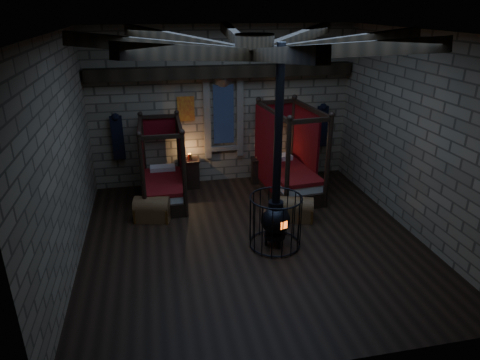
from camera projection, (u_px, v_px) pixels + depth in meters
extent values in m
cube|color=black|center=(252.00, 240.00, 9.10)|extent=(7.00, 7.00, 0.01)
cube|color=#847054|center=(223.00, 107.00, 11.46)|extent=(7.00, 0.02, 4.20)
cube|color=#847054|center=(321.00, 234.00, 5.13)|extent=(7.00, 0.02, 4.20)
cube|color=#847054|center=(63.00, 158.00, 7.64)|extent=(0.02, 7.00, 4.20)
cube|color=#847054|center=(416.00, 136.00, 8.95)|extent=(0.02, 7.00, 4.20)
cube|color=black|center=(255.00, 32.00, 7.49)|extent=(7.00, 7.00, 0.01)
cube|color=black|center=(224.00, 72.00, 10.93)|extent=(6.86, 0.35, 0.30)
cylinder|color=black|center=(255.00, 41.00, 7.55)|extent=(0.70, 0.70, 0.25)
cube|color=black|center=(224.00, 114.00, 11.49)|extent=(0.55, 0.04, 1.60)
cube|color=maroon|center=(186.00, 109.00, 11.23)|extent=(0.45, 0.03, 0.65)
cube|color=black|center=(118.00, 138.00, 11.04)|extent=(0.30, 0.10, 1.15)
cube|color=black|center=(322.00, 126.00, 12.09)|extent=(0.30, 0.10, 1.15)
cube|color=black|center=(165.00, 196.00, 10.80)|extent=(1.01, 1.93, 0.33)
cube|color=beige|center=(164.00, 186.00, 10.70)|extent=(0.90, 1.78, 0.20)
cube|color=maroon|center=(164.00, 182.00, 10.65)|extent=(0.95, 1.82, 0.09)
cube|color=beige|center=(163.00, 168.00, 11.25)|extent=(0.65, 0.33, 0.13)
cube|color=#63080D|center=(159.00, 127.00, 11.07)|extent=(1.02, 0.05, 0.51)
cylinder|color=black|center=(143.00, 180.00, 9.55)|extent=(0.10, 0.10, 2.03)
cylinder|color=black|center=(144.00, 154.00, 11.22)|extent=(0.10, 0.10, 2.03)
cylinder|color=black|center=(184.00, 177.00, 9.72)|extent=(0.10, 0.10, 2.03)
cylinder|color=black|center=(179.00, 151.00, 11.39)|extent=(0.10, 0.10, 2.03)
cube|color=#63080D|center=(142.00, 160.00, 10.62)|extent=(0.06, 1.38, 1.80)
cube|color=#63080D|center=(182.00, 158.00, 10.79)|extent=(0.06, 1.38, 1.80)
cube|color=black|center=(289.00, 186.00, 11.30)|extent=(1.32, 2.25, 0.37)
cube|color=beige|center=(289.00, 176.00, 11.19)|extent=(1.18, 2.07, 0.23)
cube|color=maroon|center=(289.00, 171.00, 11.13)|extent=(1.25, 2.12, 0.10)
cube|color=beige|center=(278.00, 158.00, 11.79)|extent=(0.76, 0.43, 0.14)
cube|color=#63080D|center=(276.00, 113.00, 11.58)|extent=(1.14, 0.16, 0.57)
cylinder|color=black|center=(288.00, 168.00, 9.88)|extent=(0.11, 0.11, 2.28)
cylinder|color=black|center=(258.00, 142.00, 11.71)|extent=(0.11, 0.11, 2.28)
cylinder|color=black|center=(328.00, 164.00, 10.16)|extent=(0.11, 0.11, 2.28)
cylinder|color=black|center=(293.00, 139.00, 11.99)|extent=(0.11, 0.11, 2.28)
cube|color=#63080D|center=(266.00, 149.00, 11.04)|extent=(0.21, 1.55, 2.02)
cube|color=#63080D|center=(305.00, 145.00, 11.34)|extent=(0.21, 1.55, 2.02)
cube|color=brown|center=(153.00, 213.00, 9.91)|extent=(0.89, 0.67, 0.33)
cylinder|color=brown|center=(152.00, 207.00, 9.85)|extent=(0.89, 0.67, 0.49)
cube|color=#A87933|center=(137.00, 213.00, 9.92)|extent=(0.17, 0.50, 0.35)
cube|color=#A87933|center=(169.00, 213.00, 9.90)|extent=(0.17, 0.50, 0.35)
cube|color=brown|center=(296.00, 213.00, 9.93)|extent=(0.87, 0.68, 0.32)
cylinder|color=brown|center=(296.00, 207.00, 9.87)|extent=(0.87, 0.68, 0.47)
cube|color=#A87933|center=(281.00, 212.00, 9.96)|extent=(0.19, 0.48, 0.34)
cube|color=#A87933|center=(311.00, 214.00, 9.90)|extent=(0.19, 0.48, 0.34)
cube|color=black|center=(191.00, 174.00, 11.61)|extent=(0.47, 0.45, 0.75)
cube|color=black|center=(190.00, 160.00, 11.46)|extent=(0.51, 0.49, 0.04)
cylinder|color=#A87933|center=(190.00, 156.00, 11.42)|extent=(0.11, 0.11, 0.17)
cube|color=black|center=(259.00, 171.00, 11.95)|extent=(0.44, 0.43, 0.66)
cube|color=black|center=(259.00, 159.00, 11.82)|extent=(0.49, 0.47, 0.04)
cube|color=brown|center=(259.00, 157.00, 11.80)|extent=(0.18, 0.14, 0.05)
cylinder|color=black|center=(275.00, 235.00, 8.83)|extent=(0.43, 0.43, 0.11)
sphere|color=black|center=(275.00, 219.00, 8.70)|extent=(0.61, 0.61, 0.61)
cylinder|color=black|center=(276.00, 205.00, 8.57)|extent=(0.30, 0.30, 0.15)
cube|color=#FF5914|center=(284.00, 225.00, 8.47)|extent=(0.15, 0.07, 0.15)
cylinder|color=black|center=(279.00, 128.00, 7.96)|extent=(0.16, 0.16, 3.08)
torus|color=black|center=(274.00, 243.00, 8.91)|extent=(1.07, 1.07, 0.03)
torus|color=black|center=(276.00, 198.00, 8.51)|extent=(1.07, 1.07, 0.03)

